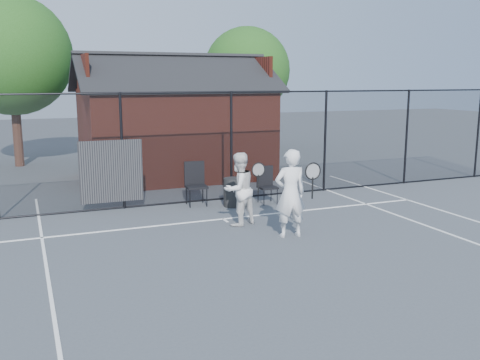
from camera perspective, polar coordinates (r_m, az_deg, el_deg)
name	(u,v)px	position (r m, az deg, el deg)	size (l,w,h in m)	color
ground	(278,257)	(10.27, 4.11, -8.17)	(80.00, 80.00, 0.00)	#474C51
court_lines	(313,280)	(9.18, 7.84, -10.55)	(11.02, 18.00, 0.01)	white
fence	(186,150)	(14.40, -5.78, 3.19)	(22.04, 3.00, 3.00)	black
clubhouse	(175,130)	(18.43, -6.95, 5.30)	(6.50, 4.36, 4.19)	maroon
tree_left	(11,55)	(22.21, -23.20, 12.12)	(4.48, 4.48, 6.44)	#321C14
tree_right	(247,71)	(25.20, 0.74, 11.60)	(3.97, 3.97, 5.70)	#321C14
player_front	(290,193)	(11.34, 5.41, -1.41)	(0.86, 0.65, 1.89)	white
player_back	(239,189)	(12.22, -0.12, -0.97)	(1.00, 0.88, 1.69)	white
chair_left	(196,185)	(14.21, -4.68, -0.49)	(0.54, 0.57, 1.13)	black
chair_right	(268,186)	(14.43, 2.97, -0.61)	(0.47, 0.49, 0.98)	black
waste_bin	(233,192)	(14.12, -0.72, -1.31)	(0.52, 0.52, 0.76)	#242424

